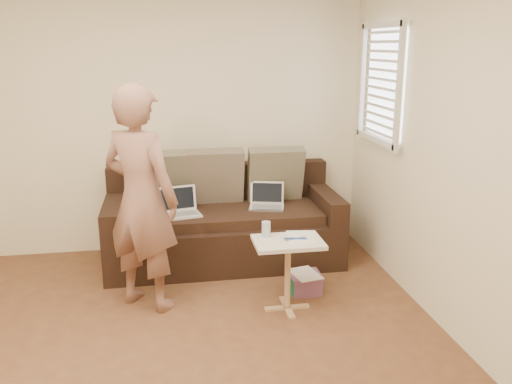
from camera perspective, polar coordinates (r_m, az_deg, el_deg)
floor at (r=3.70m, az=-9.00°, el=-18.21°), size 4.50×4.50×0.00m
wall_back at (r=5.39m, az=-10.06°, el=7.34°), size 4.00×0.00×4.00m
wall_right at (r=3.74m, az=22.37°, el=2.89°), size 0.00×4.50×4.50m
window_blinds at (r=4.99m, az=13.19°, el=11.16°), size 0.12×0.88×1.08m
sofa at (r=5.15m, az=-3.49°, el=-2.84°), size 2.20×0.95×0.85m
pillow_left at (r=5.23m, az=-10.37°, el=1.38°), size 0.55×0.29×0.57m
pillow_mid at (r=5.24m, az=-4.36°, el=1.63°), size 0.55×0.27×0.57m
pillow_right at (r=5.33m, az=2.08°, el=1.90°), size 0.55×0.28×0.57m
laptop_silver at (r=5.14m, az=1.13°, el=-1.74°), size 0.38×0.31×0.22m
laptop_white at (r=4.96m, az=-7.98°, el=-2.52°), size 0.39×0.32×0.25m
person at (r=4.21m, az=-12.14°, el=-0.73°), size 0.78×0.74×1.78m
side_table at (r=4.25m, az=3.38°, el=-8.82°), size 0.53×0.37×0.58m
drinking_glass at (r=4.19m, az=1.08°, el=-3.98°), size 0.07×0.07×0.12m
scissors at (r=4.16m, az=4.22°, el=-4.97°), size 0.20×0.14×0.02m
paper_on_table at (r=4.21m, az=4.81°, el=-4.81°), size 0.25×0.33×0.00m
striped_box at (r=4.63m, az=5.23°, el=-9.60°), size 0.27×0.27×0.17m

